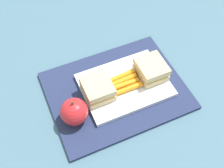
{
  "coord_description": "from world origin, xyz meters",
  "views": [
    {
      "loc": [
        0.19,
        0.4,
        0.65
      ],
      "look_at": [
        0.01,
        0.0,
        0.04
      ],
      "focal_mm": 46.14,
      "sensor_mm": 36.0,
      "label": 1
    }
  ],
  "objects": [
    {
      "name": "apple",
      "position": [
        0.13,
        0.04,
        0.04
      ],
      "size": [
        0.07,
        0.07,
        0.08
      ],
      "color": "red",
      "rests_on": "lunchbag_mat"
    },
    {
      "name": "carrot_sticks_bundle",
      "position": [
        -0.03,
        -0.0,
        0.03
      ],
      "size": [
        0.08,
        0.06,
        0.02
      ],
      "color": "orange",
      "rests_on": "food_tray"
    },
    {
      "name": "ground_plane",
      "position": [
        0.0,
        0.0,
        0.0
      ],
      "size": [
        2.4,
        2.4,
        0.0
      ],
      "primitive_type": "plane",
      "color": "#42667A"
    },
    {
      "name": "sandwich_half_right",
      "position": [
        0.05,
        0.0,
        0.04
      ],
      "size": [
        0.07,
        0.08,
        0.04
      ],
      "color": "#DBC189",
      "rests_on": "food_tray"
    },
    {
      "name": "lunchbag_mat",
      "position": [
        0.0,
        0.0,
        0.01
      ],
      "size": [
        0.36,
        0.28,
        0.01
      ],
      "primitive_type": "cube",
      "color": "navy",
      "rests_on": "ground_plane"
    },
    {
      "name": "food_tray",
      "position": [
        -0.03,
        0.0,
        0.02
      ],
      "size": [
        0.23,
        0.17,
        0.01
      ],
      "primitive_type": "cube",
      "color": "white",
      "rests_on": "lunchbag_mat"
    },
    {
      "name": "sandwich_half_left",
      "position": [
        -0.1,
        0.0,
        0.04
      ],
      "size": [
        0.07,
        0.08,
        0.04
      ],
      "color": "#DBC189",
      "rests_on": "food_tray"
    }
  ]
}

